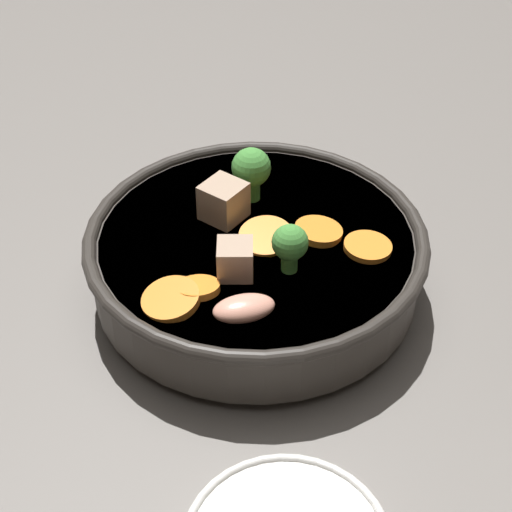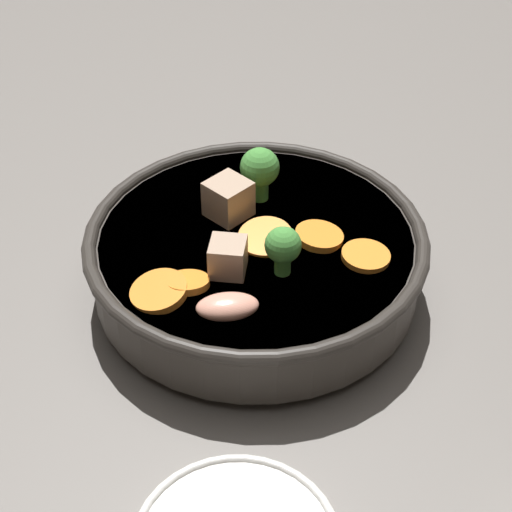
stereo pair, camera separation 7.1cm
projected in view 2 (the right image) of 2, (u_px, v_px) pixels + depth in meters
The scene contains 2 objects.
ground_plane at pixel (256, 291), 0.74m from camera, with size 3.00×3.00×0.00m, color slate.
stirfry_bowl at pixel (256, 255), 0.71m from camera, with size 0.28×0.28×0.11m.
Camera 2 is at (-0.25, 0.49, 0.50)m, focal length 60.00 mm.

